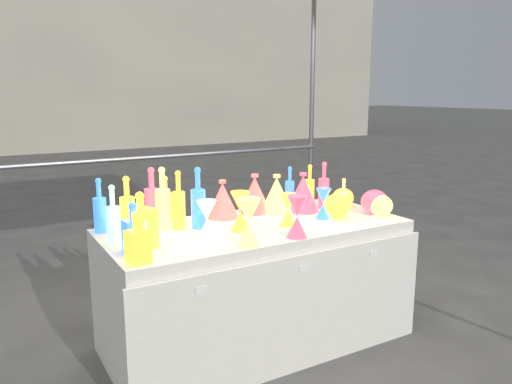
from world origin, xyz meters
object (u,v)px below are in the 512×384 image
display_table (257,284)px  lampshade_0 (223,199)px  decanter_0 (141,221)px  globe_0 (337,207)px  bottle_0 (166,199)px  cardboard_box_closed (147,223)px  hourglass_0 (240,211)px

display_table → lampshade_0: size_ratio=7.62×
decanter_0 → globe_0: 1.26m
lampshade_0 → bottle_0: bearing=-173.3°
bottle_0 → lampshade_0: (0.34, -0.09, -0.02)m
cardboard_box_closed → decanter_0: size_ratio=1.81×
decanter_0 → lampshade_0: size_ratio=1.22×
cardboard_box_closed → bottle_0: bearing=-117.0°
decanter_0 → globe_0: (1.26, 0.00, -0.08)m
display_table → lampshade_0: bearing=109.3°
cardboard_box_closed → display_table: bearing=-104.8°
cardboard_box_closed → decanter_0: decanter_0 is taller
hourglass_0 → cardboard_box_closed: bearing=84.7°
cardboard_box_closed → globe_0: globe_0 is taller
bottle_0 → lampshade_0: 0.35m
globe_0 → decanter_0: bearing=-179.9°
bottle_0 → globe_0: size_ratio=1.66×
hourglass_0 → globe_0: hourglass_0 is taller
display_table → bottle_0: 0.77m
decanter_0 → hourglass_0: (0.59, 0.04, -0.03)m
hourglass_0 → globe_0: bearing=-3.6°
decanter_0 → lampshade_0: 0.74m
display_table → decanter_0: 0.91m
display_table → decanter_0: decanter_0 is taller
decanter_0 → bottle_0: bearing=36.5°
decanter_0 → hourglass_0: decanter_0 is taller
globe_0 → lampshade_0: size_ratio=0.71×
globe_0 → lampshade_0: 0.72m
hourglass_0 → globe_0: (0.67, -0.04, -0.05)m
cardboard_box_closed → globe_0: 2.63m
bottle_0 → hourglass_0: size_ratio=1.24×
display_table → cardboard_box_closed: 2.43m
bottle_0 → lampshade_0: size_ratio=1.17×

